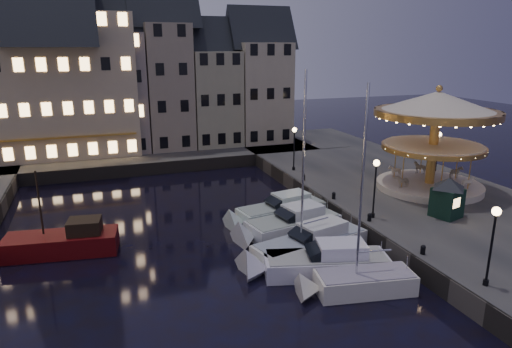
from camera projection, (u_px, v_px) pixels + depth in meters
name	position (u px, v px, depth m)	size (l,w,h in m)	color
ground	(283.00, 255.00, 29.11)	(160.00, 160.00, 0.00)	black
quay_east	(407.00, 195.00, 38.91)	(16.00, 56.00, 1.30)	#474442
quay_north	(122.00, 158.00, 51.73)	(44.00, 12.00, 1.30)	#474442
quaywall_e	(323.00, 205.00, 36.32)	(0.15, 44.00, 1.30)	#47423A
quaywall_n	(146.00, 169.00, 46.94)	(48.00, 0.15, 1.30)	#47423A
streetlamp_a	(493.00, 235.00, 22.20)	(0.44, 0.44, 4.17)	black
streetlamp_b	(375.00, 180.00, 31.26)	(0.44, 0.44, 4.17)	black
streetlamp_c	(294.00, 143.00, 43.50)	(0.44, 0.44, 4.17)	black
streetlamp_d	(438.00, 148.00, 41.27)	(0.44, 0.44, 4.17)	black
bollard_a	(423.00, 249.00, 26.28)	(0.30, 0.30, 0.57)	black
bollard_b	(369.00, 217.00, 31.27)	(0.30, 0.30, 0.57)	black
bollard_c	(334.00, 195.00, 35.80)	(0.30, 0.30, 0.57)	black
bollard_d	(304.00, 177.00, 40.79)	(0.30, 0.30, 0.57)	black
townhouse_na	(2.00, 97.00, 47.89)	(5.50, 8.00, 12.80)	gray
townhouse_nb	(58.00, 90.00, 49.52)	(6.16, 8.00, 13.80)	slate
townhouse_nc	(115.00, 84.00, 51.35)	(6.82, 8.00, 14.80)	gray
townhouse_nd	(166.00, 78.00, 53.07)	(5.50, 8.00, 15.80)	gray
townhouse_ne	(212.00, 90.00, 55.24)	(6.16, 8.00, 12.80)	#9E9879
townhouse_nf	(259.00, 84.00, 57.07)	(6.82, 8.00, 13.80)	tan
hotel_corner	(57.00, 76.00, 49.13)	(17.60, 9.00, 16.80)	#C9B591
motorboat_a	(355.00, 284.00, 24.57)	(6.42, 2.98, 10.55)	silver
motorboat_b	(319.00, 264.00, 26.61)	(8.31, 4.35, 2.15)	silver
motorboat_c	(306.00, 245.00, 28.99)	(9.00, 4.34, 11.96)	silver
motorboat_d	(288.00, 225.00, 32.32)	(7.92, 3.88, 2.15)	silver
motorboat_e	(277.00, 212.00, 34.96)	(8.09, 3.54, 2.15)	silver
red_fishing_boat	(64.00, 243.00, 29.29)	(7.17, 3.34, 5.77)	#57080B
carousel	(436.00, 122.00, 36.90)	(9.86, 9.86, 8.63)	beige
ticket_kiosk	(448.00, 191.00, 31.65)	(2.76, 2.76, 3.23)	black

